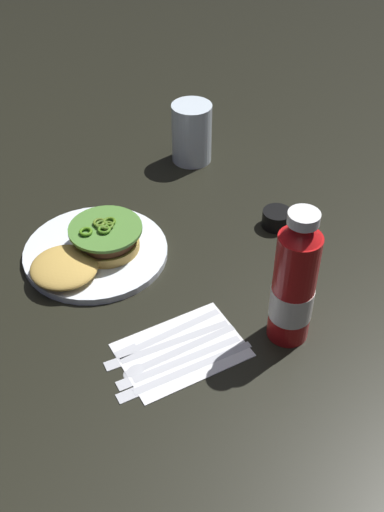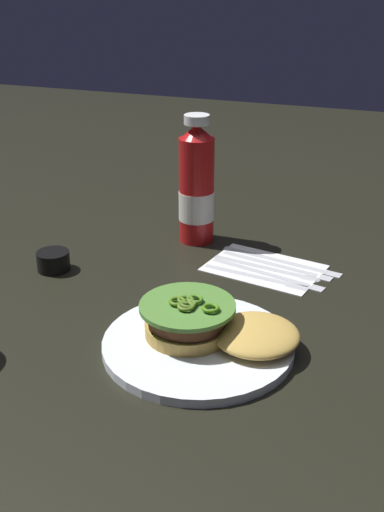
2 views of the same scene
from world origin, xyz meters
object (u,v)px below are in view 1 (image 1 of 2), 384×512
object	(u,v)px
napkin	(182,350)
condiment_cup	(277,218)
dinner_plate	(96,252)
burger_sandwich	(91,248)
table_knife	(172,363)
butter_knife	(160,346)
water_glass	(192,133)
spoon_utensil	(164,356)
steak_knife	(178,373)
ketchup_bottle	(294,285)
fork_utensil	(159,337)

from	to	relation	value
napkin	condiment_cup	bearing A→B (deg)	-158.53
dinner_plate	burger_sandwich	distance (m)	0.03
table_knife	napkin	bearing A→B (deg)	-154.45
condiment_cup	butter_knife	size ratio (longest dim) A/B	0.27
water_glass	spoon_utensil	world-z (taller)	water_glass
condiment_cup	steak_knife	world-z (taller)	condiment_cup
burger_sandwich	condiment_cup	world-z (taller)	burger_sandwich
burger_sandwich	ketchup_bottle	world-z (taller)	ketchup_bottle
steak_knife	butter_knife	bearing A→B (deg)	-101.07
burger_sandwich	dinner_plate	bearing A→B (deg)	-137.94
burger_sandwich	table_knife	distance (m)	0.27
ketchup_bottle	napkin	bearing A→B (deg)	-26.58
table_knife	steak_knife	distance (m)	0.02
butter_knife	dinner_plate	bearing A→B (deg)	-99.46
butter_knife	ketchup_bottle	bearing A→B (deg)	149.84
ketchup_bottle	fork_utensil	xyz separation A→B (m)	(0.16, -0.11, -0.10)
dinner_plate	ketchup_bottle	size ratio (longest dim) A/B	1.10
ketchup_bottle	water_glass	size ratio (longest dim) A/B	1.82
spoon_utensil	napkin	bearing A→B (deg)	171.35
burger_sandwich	butter_knife	bearing A→B (deg)	83.65
condiment_cup	fork_utensil	size ratio (longest dim) A/B	0.30
ketchup_bottle	butter_knife	bearing A→B (deg)	-30.16
steak_knife	water_glass	bearing A→B (deg)	-130.96
water_glass	condiment_cup	bearing A→B (deg)	85.32
ketchup_bottle	napkin	xyz separation A→B (m)	(0.15, -0.07, -0.10)
ketchup_bottle	fork_utensil	world-z (taller)	ketchup_bottle
water_glass	table_knife	bearing A→B (deg)	48.14
burger_sandwich	spoon_utensil	bearing A→B (deg)	82.56
dinner_plate	burger_sandwich	size ratio (longest dim) A/B	1.19
burger_sandwich	napkin	distance (m)	0.26
fork_utensil	butter_knife	xyz separation A→B (m)	(0.01, 0.02, 0.00)
water_glass	dinner_plate	bearing A→B (deg)	22.90
fork_utensil	dinner_plate	bearing A→B (deg)	-97.59
butter_knife	table_knife	distance (m)	0.04
ketchup_bottle	table_knife	world-z (taller)	ketchup_bottle
spoon_utensil	steak_knife	distance (m)	0.04
ketchup_bottle	steak_knife	xyz separation A→B (m)	(0.18, -0.04, -0.10)
napkin	dinner_plate	bearing A→B (deg)	-94.00
water_glass	fork_utensil	distance (m)	0.52
condiment_cup	steak_knife	bearing A→B (deg)	24.09
napkin	steak_knife	size ratio (longest dim) A/B	0.85
butter_knife	spoon_utensil	distance (m)	0.02
ketchup_bottle	napkin	size ratio (longest dim) A/B	1.25
burger_sandwich	steak_knife	distance (m)	0.29
dinner_plate	table_knife	world-z (taller)	dinner_plate
water_glass	steak_knife	world-z (taller)	water_glass
burger_sandwich	ketchup_bottle	bearing A→B (deg)	113.74
water_glass	napkin	distance (m)	0.54
fork_utensil	ketchup_bottle	bearing A→B (deg)	144.56
dinner_plate	steak_knife	xyz separation A→B (m)	(0.05, 0.30, -0.00)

